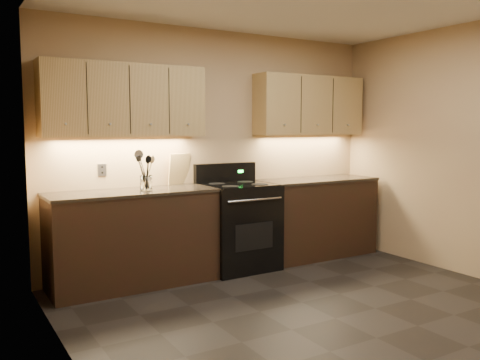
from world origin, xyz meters
name	(u,v)px	position (x,y,z in m)	size (l,w,h in m)	color
floor	(336,318)	(0.00, 0.00, 0.00)	(4.00, 4.00, 0.00)	black
wall_back	(217,149)	(0.00, 2.00, 1.30)	(4.00, 0.04, 2.60)	tan
wall_left	(78,169)	(-2.00, 0.00, 1.30)	(0.04, 4.00, 2.60)	tan
counter_left	(133,238)	(-1.10, 1.70, 0.47)	(1.62, 0.62, 0.93)	black
counter_right	(316,217)	(1.18, 1.70, 0.47)	(1.46, 0.62, 0.93)	black
stove	(238,225)	(0.08, 1.68, 0.48)	(0.76, 0.68, 1.14)	black
upper_cab_left	(125,100)	(-1.10, 1.85, 1.80)	(1.60, 0.30, 0.70)	tan
upper_cab_right	(309,106)	(1.18, 1.85, 1.80)	(1.44, 0.30, 0.70)	tan
outlet_plate	(102,170)	(-1.30, 1.99, 1.12)	(0.09, 0.01, 0.12)	#B2B5BA
utensil_crock	(146,183)	(-0.97, 1.67, 1.00)	(0.15, 0.15, 0.15)	white
cutting_board	(179,169)	(-0.48, 1.97, 1.10)	(0.26, 0.02, 0.33)	#DEC177
wooden_spoon	(143,172)	(-1.00, 1.65, 1.11)	(0.06, 0.06, 0.34)	#DEC177
black_spoon	(146,171)	(-0.96, 1.68, 1.12)	(0.06, 0.06, 0.34)	black
black_turner	(147,171)	(-0.96, 1.65, 1.12)	(0.08, 0.08, 0.34)	black
steel_spatula	(148,170)	(-0.94, 1.67, 1.12)	(0.08, 0.08, 0.35)	silver
steel_skimmer	(149,170)	(-0.94, 1.65, 1.13)	(0.09, 0.09, 0.37)	silver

